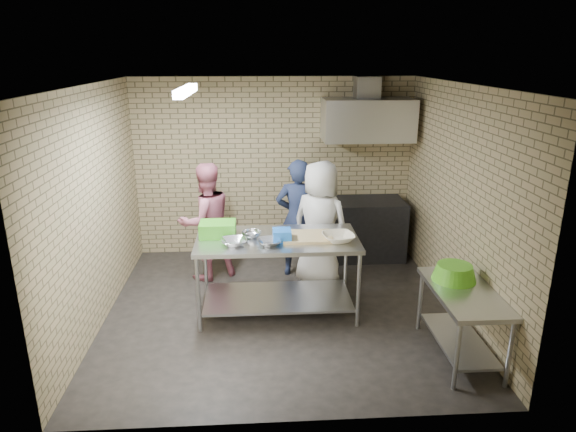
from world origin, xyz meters
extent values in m
plane|color=black|center=(0.00, 0.00, 0.00)|extent=(4.20, 4.20, 0.00)
plane|color=black|center=(0.00, 0.00, 2.70)|extent=(4.20, 4.20, 0.00)
cube|color=#96875D|center=(0.00, 2.00, 1.35)|extent=(4.20, 0.06, 2.70)
cube|color=#96875D|center=(0.00, -2.00, 1.35)|extent=(4.20, 0.06, 2.70)
cube|color=#96875D|center=(-2.10, 0.00, 1.35)|extent=(0.06, 4.00, 2.70)
cube|color=#96875D|center=(2.10, 0.00, 1.35)|extent=(0.06, 4.00, 2.70)
cube|color=silver|center=(-0.04, -0.02, 0.48)|extent=(1.90, 0.95, 0.95)
cube|color=silver|center=(1.80, -1.10, 0.38)|extent=(0.60, 1.20, 0.75)
cube|color=black|center=(1.35, 1.65, 0.45)|extent=(1.20, 0.70, 0.90)
cube|color=silver|center=(1.35, 1.70, 2.10)|extent=(1.30, 0.60, 0.60)
cube|color=#A5A8AD|center=(1.35, 1.85, 2.55)|extent=(0.35, 0.30, 0.30)
cube|color=#3F2B19|center=(1.65, 1.89, 1.92)|extent=(0.80, 0.20, 0.04)
cube|color=white|center=(-1.00, 0.00, 2.64)|extent=(0.10, 1.25, 0.08)
cube|color=green|center=(-0.74, 0.10, 1.04)|extent=(0.42, 0.32, 0.17)
cube|color=blue|center=(0.01, -0.12, 1.02)|extent=(0.21, 0.21, 0.14)
cube|color=tan|center=(0.31, -0.04, 0.97)|extent=(0.58, 0.44, 0.03)
imported|color=silver|center=(-0.54, -0.22, 0.99)|extent=(0.34, 0.34, 0.07)
imported|color=silver|center=(-0.34, 0.03, 0.99)|extent=(0.26, 0.26, 0.07)
imported|color=#A8ABAF|center=(-0.14, -0.24, 0.99)|extent=(0.31, 0.31, 0.07)
imported|color=beige|center=(0.66, -0.17, 1.00)|extent=(0.42, 0.42, 0.09)
cylinder|color=#B22619|center=(1.40, 1.89, 2.03)|extent=(0.07, 0.07, 0.18)
cylinder|color=green|center=(1.80, 1.89, 2.02)|extent=(0.06, 0.06, 0.15)
imported|color=#151836|center=(0.29, 1.08, 0.83)|extent=(0.63, 0.43, 1.66)
imported|color=#C2667C|center=(-0.97, 1.05, 0.82)|extent=(0.99, 0.93, 1.63)
imported|color=silver|center=(0.56, 0.73, 0.85)|extent=(0.99, 0.93, 1.71)
camera|label=1|loc=(-0.27, -5.60, 3.03)|focal=31.66mm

